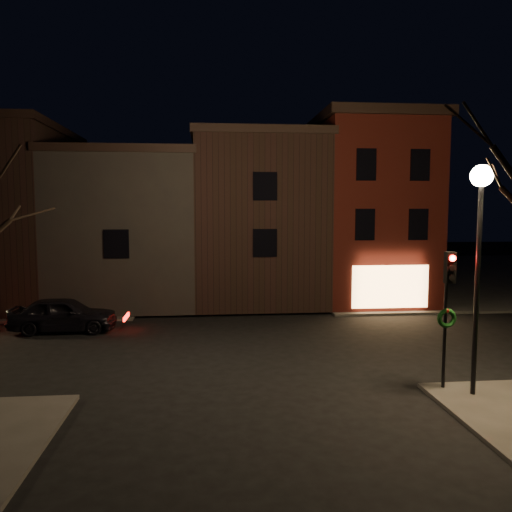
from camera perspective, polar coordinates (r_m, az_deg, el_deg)
The scene contains 9 objects.
ground at distance 19.97m, azimuth -1.55°, elevation -10.29°, with size 120.00×120.00×0.00m, color black.
sidewalk_far_right at distance 44.91m, azimuth 22.93°, elevation -1.89°, with size 30.00×30.00×0.12m, color #2D2B28.
corner_building at distance 30.13m, azimuth 12.59°, elevation 5.25°, with size 6.50×8.50×10.50m.
row_building_a at distance 29.82m, azimuth -0.06°, elevation 4.29°, with size 7.30×10.30×9.40m.
row_building_b at distance 30.04m, azimuth -13.99°, elevation 3.19°, with size 7.80×10.30×8.40m.
row_building_c at distance 31.92m, azimuth -27.03°, elevation 4.23°, with size 7.30×10.30×9.90m.
street_lamp_near at distance 15.16m, azimuth 24.23°, elevation 4.12°, with size 0.60×0.60×6.48m.
traffic_signal at distance 15.53m, azimuth 21.06°, elevation -4.54°, with size 0.58×0.38×4.05m.
parked_car_a at distance 23.71m, azimuth -21.12°, elevation -6.22°, with size 1.83×4.54×1.55m, color black.
Camera 1 is at (-1.28, -19.19, 5.37)m, focal length 35.00 mm.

